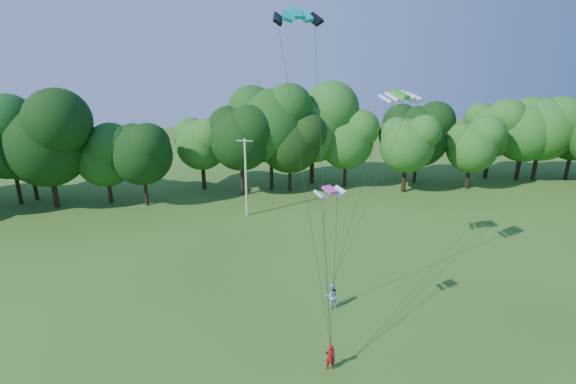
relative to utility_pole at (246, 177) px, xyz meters
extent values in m
cylinder|color=silver|center=(0.00, 0.00, -0.11)|extent=(0.21, 0.21, 8.33)
cube|color=silver|center=(0.00, 0.00, 3.84)|extent=(1.62, 0.55, 0.08)
imported|color=maroon|center=(3.10, -24.16, -3.45)|extent=(0.63, 0.44, 1.66)
imported|color=#A7C0E8|center=(4.71, -18.10, -3.35)|extent=(0.93, 0.74, 1.86)
cube|color=#04958B|center=(2.48, -15.81, 15.16)|extent=(3.00, 1.51, 0.74)
cube|color=green|center=(9.72, -15.31, 10.15)|extent=(3.20, 2.41, 0.55)
cube|color=#E63F96|center=(3.45, -21.48, 5.70)|extent=(1.93, 1.44, 0.29)
cylinder|color=black|center=(-25.21, 7.41, -2.00)|extent=(0.45, 0.45, 4.55)
ellipsoid|color=#123F14|center=(-25.21, 7.41, 3.99)|extent=(9.09, 9.09, 9.92)
cylinder|color=#2D2211|center=(5.81, 7.36, -2.21)|extent=(0.46, 0.46, 4.13)
ellipsoid|color=black|center=(5.81, 7.36, 3.24)|extent=(8.27, 8.27, 9.02)
cylinder|color=black|center=(36.24, 6.91, -2.20)|extent=(0.52, 0.52, 4.16)
ellipsoid|color=#235B1B|center=(36.24, 6.91, 3.28)|extent=(8.31, 8.31, 9.07)
camera|label=1|loc=(-2.53, -44.59, 13.86)|focal=28.00mm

